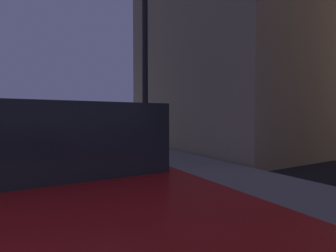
# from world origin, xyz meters

# --- Properties ---
(car_red) EXTENTS (2.12, 4.54, 1.43)m
(car_red) POSITION_xyz_m (2.85, 3.47, 0.70)
(car_red) COLOR maroon
(car_red) RESTS_ON ground
(car_green) EXTENTS (2.28, 4.38, 1.43)m
(car_green) POSITION_xyz_m (2.85, 10.39, 0.71)
(car_green) COLOR #19592D
(car_green) RESTS_ON ground
(street_lamp) EXTENTS (0.44, 0.44, 5.40)m
(street_lamp) POSITION_xyz_m (5.60, 7.26, 3.73)
(street_lamp) COLOR black
(street_lamp) RESTS_ON sidewalk
(building_mid) EXTENTS (7.54, 7.72, 11.55)m
(building_mid) POSITION_xyz_m (11.07, 8.67, 5.77)
(building_mid) COLOR #998466
(building_mid) RESTS_ON ground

